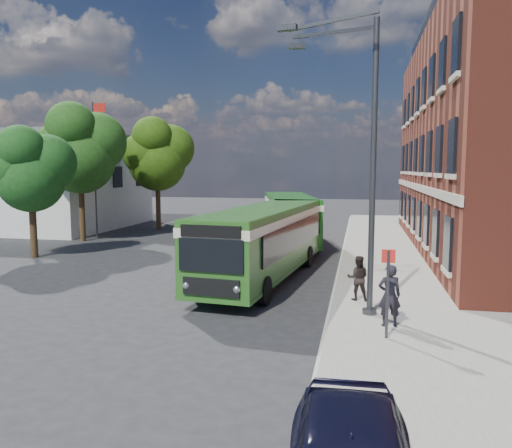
# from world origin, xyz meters

# --- Properties ---
(ground) EXTENTS (120.00, 120.00, 0.00)m
(ground) POSITION_xyz_m (0.00, 0.00, 0.00)
(ground) COLOR #27272A
(ground) RESTS_ON ground
(pavement) EXTENTS (6.00, 48.00, 0.15)m
(pavement) POSITION_xyz_m (7.00, 8.00, 0.07)
(pavement) COLOR gray
(pavement) RESTS_ON ground
(kerb_line) EXTENTS (0.12, 48.00, 0.01)m
(kerb_line) POSITION_xyz_m (3.95, 8.00, 0.01)
(kerb_line) COLOR beige
(kerb_line) RESTS_ON ground
(white_building) EXTENTS (9.40, 13.40, 7.30)m
(white_building) POSITION_xyz_m (-18.00, 18.00, 3.66)
(white_building) COLOR silver
(white_building) RESTS_ON ground
(flagpole) EXTENTS (0.95, 0.10, 9.00)m
(flagpole) POSITION_xyz_m (-12.45, 13.00, 4.94)
(flagpole) COLOR #333538
(flagpole) RESTS_ON ground
(street_lamp) EXTENTS (2.96, 2.38, 9.00)m
(street_lamp) POSITION_xyz_m (4.84, -2.00, 4.79)
(street_lamp) COLOR #333538
(street_lamp) RESTS_ON ground
(bus_stop_sign) EXTENTS (0.35, 0.08, 2.52)m
(bus_stop_sign) POSITION_xyz_m (5.60, -4.20, 1.51)
(bus_stop_sign) COLOR #333538
(bus_stop_sign) RESTS_ON ground
(bus_front) EXTENTS (3.82, 11.93, 3.02)m
(bus_front) POSITION_xyz_m (1.00, 2.90, 1.83)
(bus_front) COLOR #2A611E
(bus_front) RESTS_ON ground
(bus_rear) EXTENTS (4.75, 10.01, 3.02)m
(bus_rear) POSITION_xyz_m (0.68, 12.41, 1.83)
(bus_rear) COLOR #175914
(bus_rear) RESTS_ON ground
(pedestrian_a) EXTENTS (0.72, 0.54, 1.79)m
(pedestrian_a) POSITION_xyz_m (5.72, -3.14, 1.04)
(pedestrian_a) COLOR black
(pedestrian_a) RESTS_ON pavement
(pedestrian_b) EXTENTS (0.76, 0.60, 1.53)m
(pedestrian_b) POSITION_xyz_m (4.83, -0.42, 0.92)
(pedestrian_b) COLOR black
(pedestrian_b) RESTS_ON pavement
(tree_left) EXTENTS (4.03, 3.83, 6.81)m
(tree_left) POSITION_xyz_m (-11.78, 5.40, 4.62)
(tree_left) COLOR #342313
(tree_left) RESTS_ON ground
(tree_mid) EXTENTS (5.16, 4.91, 8.72)m
(tree_mid) POSITION_xyz_m (-12.48, 11.27, 5.91)
(tree_mid) COLOR #342313
(tree_mid) RESTS_ON ground
(tree_right) EXTENTS (5.01, 4.76, 8.46)m
(tree_right) POSITION_xyz_m (-10.13, 18.00, 5.74)
(tree_right) COLOR #342313
(tree_right) RESTS_ON ground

